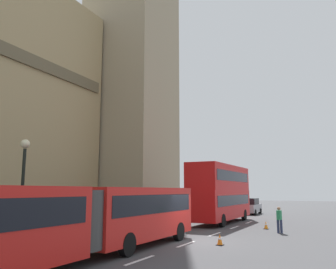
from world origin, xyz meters
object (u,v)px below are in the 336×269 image
(traffic_cone_middle, at_px, (266,225))
(pedestrian_near_cones, at_px, (279,219))
(double_decker_bus, at_px, (221,191))
(street_lamp, at_px, (23,184))
(articulated_bus, at_px, (73,217))
(sedan_lead, at_px, (250,206))
(traffic_cone_west, at_px, (220,239))

(traffic_cone_middle, xyz_separation_m, pedestrian_near_cones, (-2.10, -1.28, 0.63))
(double_decker_bus, bearing_deg, street_lamp, 165.33)
(articulated_bus, xyz_separation_m, double_decker_bus, (18.56, 0.00, 0.96))
(double_decker_bus, height_order, sedan_lead, double_decker_bus)
(street_lamp, distance_m, pedestrian_near_cones, 15.82)
(pedestrian_near_cones, bearing_deg, traffic_cone_west, 163.06)
(sedan_lead, bearing_deg, double_decker_bus, -178.71)
(double_decker_bus, distance_m, sedan_lead, 12.01)
(traffic_cone_middle, xyz_separation_m, street_lamp, (-14.04, 8.86, 2.77))
(double_decker_bus, relative_size, traffic_cone_middle, 17.98)
(traffic_cone_middle, bearing_deg, street_lamp, 147.74)
(street_lamp, xyz_separation_m, pedestrian_near_cones, (11.95, -10.15, -2.14))
(street_lamp, bearing_deg, pedestrian_near_cones, -40.34)
(traffic_cone_west, xyz_separation_m, pedestrian_near_cones, (6.47, -1.97, 0.63))
(street_lamp, bearing_deg, traffic_cone_middle, -32.26)
(sedan_lead, relative_size, pedestrian_near_cones, 2.60)
(pedestrian_near_cones, bearing_deg, sedan_lead, 19.03)
(articulated_bus, xyz_separation_m, street_lamp, (1.35, 4.51, 1.31))
(articulated_bus, height_order, sedan_lead, articulated_bus)
(street_lamp, relative_size, pedestrian_near_cones, 3.12)
(traffic_cone_west, height_order, traffic_cone_middle, same)
(double_decker_bus, distance_m, traffic_cone_west, 12.54)
(traffic_cone_west, relative_size, pedestrian_near_cones, 0.34)
(street_lamp, height_order, pedestrian_near_cones, street_lamp)
(street_lamp, bearing_deg, sedan_lead, -8.29)
(articulated_bus, height_order, traffic_cone_west, articulated_bus)
(articulated_bus, distance_m, traffic_cone_west, 7.88)
(articulated_bus, bearing_deg, traffic_cone_west, -28.25)
(articulated_bus, xyz_separation_m, sedan_lead, (30.43, 0.27, -0.83))
(traffic_cone_west, relative_size, street_lamp, 0.11)
(articulated_bus, bearing_deg, double_decker_bus, 0.01)
(sedan_lead, distance_m, pedestrian_near_cones, 18.12)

